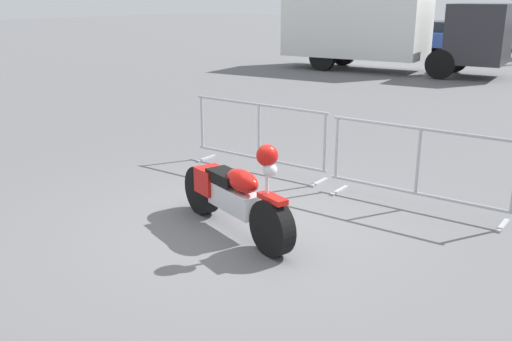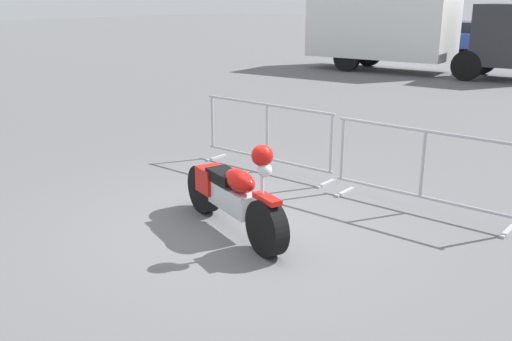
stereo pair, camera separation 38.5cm
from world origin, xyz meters
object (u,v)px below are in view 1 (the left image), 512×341
object	(u,v)px
crowd_barrier_near	(259,136)
parked_car_white	(492,38)
motorcycle	(234,195)
parked_car_red	(390,33)
box_truck	(380,25)
parked_car_blue	(439,35)
crowd_barrier_far	(418,167)

from	to	relation	value
crowd_barrier_near	parked_car_white	size ratio (longest dim) A/B	0.55
motorcycle	parked_car_white	distance (m)	23.90
crowd_barrier_near	parked_car_red	size ratio (longest dim) A/B	0.55
crowd_barrier_near	parked_car_white	distance (m)	21.64
motorcycle	parked_car_red	bearing A→B (deg)	128.80
box_truck	parked_car_red	distance (m)	10.42
box_truck	parked_car_red	xyz separation A→B (m)	(-4.29, 9.46, -0.90)
parked_car_blue	parked_car_white	distance (m)	2.74
crowd_barrier_near	parked_car_blue	xyz separation A→B (m)	(-6.01, 21.84, 0.15)
crowd_barrier_far	parked_car_blue	bearing A→B (deg)	111.50
box_truck	crowd_barrier_far	bearing A→B (deg)	-68.41
crowd_barrier_near	motorcycle	bearing A→B (deg)	-57.84
motorcycle	parked_car_white	size ratio (longest dim) A/B	0.47
crowd_barrier_far	parked_car_red	size ratio (longest dim) A/B	0.55
motorcycle	crowd_barrier_far	xyz separation A→B (m)	(1.30, 2.06, 0.11)
crowd_barrier_far	box_truck	distance (m)	14.23
parked_car_white	parked_car_red	bearing A→B (deg)	80.16
box_truck	parked_car_white	size ratio (longest dim) A/B	1.80
crowd_barrier_far	parked_car_white	xyz separation A→B (m)	(-5.90, 21.39, 0.17)
crowd_barrier_near	box_truck	distance (m)	13.14
motorcycle	crowd_barrier_near	bearing A→B (deg)	138.20
parked_car_red	parked_car_blue	size ratio (longest dim) A/B	1.04
motorcycle	parked_car_white	xyz separation A→B (m)	(-4.60, 23.45, 0.28)
motorcycle	crowd_barrier_far	bearing A→B (deg)	73.87
motorcycle	parked_car_blue	bearing A→B (deg)	123.03
parked_car_red	parked_car_blue	bearing A→B (deg)	-94.41
parked_car_blue	box_truck	bearing A→B (deg)	-176.21
crowd_barrier_far	parked_car_blue	distance (m)	23.48
motorcycle	box_truck	size ratio (longest dim) A/B	0.26
motorcycle	crowd_barrier_near	xyz separation A→B (m)	(-1.30, 2.06, 0.11)
motorcycle	crowd_barrier_far	distance (m)	2.44
crowd_barrier_far	box_truck	bearing A→B (deg)	119.65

